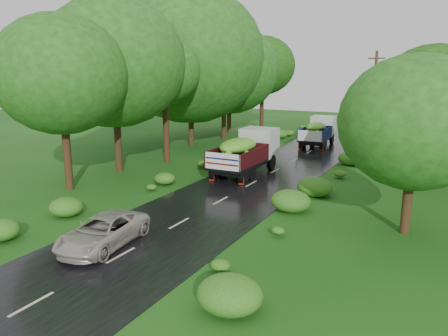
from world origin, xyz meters
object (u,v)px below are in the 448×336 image
Objects in this scene: truck_far at (319,130)px; car at (103,232)px; utility_pole at (373,99)px; truck_near at (247,150)px.

car is (-0.93, -27.11, -0.82)m from truck_far.
utility_pole is at bearing 6.45° from truck_far.
truck_far reaches higher than car.
utility_pole reaches higher than truck_far.
truck_near is 0.80× the size of utility_pole.
utility_pole is (5.45, 27.86, 3.73)m from car.
car is (0.23, -14.07, -0.98)m from truck_near.
utility_pole is at bearing 67.10° from truck_near.
truck_near is 13.09m from truck_far.
truck_near reaches higher than truck_far.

